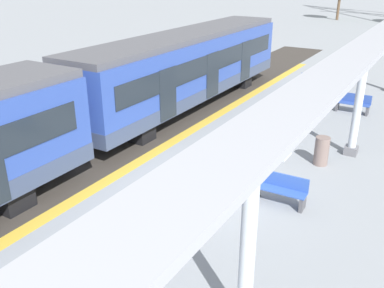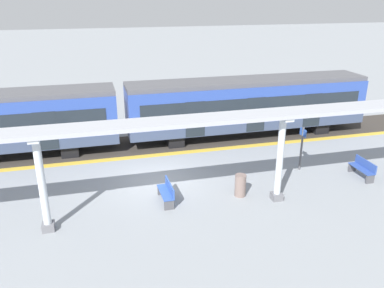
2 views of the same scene
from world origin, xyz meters
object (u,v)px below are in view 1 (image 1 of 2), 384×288
at_px(bench_far_end, 353,103).
at_px(platform_info_sign, 306,92).
at_px(canopy_pillar_second, 248,243).
at_px(bench_near_end, 281,189).
at_px(trash_bin, 322,151).
at_px(train_far_carriage, 188,68).
at_px(canopy_pillar_third, 358,104).

bearing_deg(bench_far_end, platform_info_sign, -121.78).
height_order(canopy_pillar_second, platform_info_sign, canopy_pillar_second).
bearing_deg(platform_info_sign, bench_near_end, -77.89).
xyz_separation_m(trash_bin, platform_info_sign, (-1.79, 3.84, 0.84)).
distance_m(bench_far_end, trash_bin, 6.30).
relative_size(canopy_pillar_second, bench_far_end, 2.48).
xyz_separation_m(train_far_carriage, bench_far_end, (6.96, 3.09, -1.39)).
xyz_separation_m(canopy_pillar_second, bench_near_end, (-1.00, 4.67, -1.45)).
bearing_deg(train_far_carriage, canopy_pillar_second, -54.20).
xyz_separation_m(canopy_pillar_second, canopy_pillar_third, (0.00, 9.19, 0.00)).
distance_m(canopy_pillar_third, platform_info_sign, 3.55).
height_order(bench_far_end, platform_info_sign, platform_info_sign).
bearing_deg(train_far_carriage, bench_near_end, -42.44).
bearing_deg(platform_info_sign, trash_bin, -65.01).
bearing_deg(canopy_pillar_second, bench_near_end, 102.14).
bearing_deg(canopy_pillar_second, trash_bin, 95.21).
bearing_deg(bench_near_end, platform_info_sign, 102.11).
distance_m(canopy_pillar_second, bench_far_end, 14.21).
relative_size(canopy_pillar_second, canopy_pillar_third, 1.00).
height_order(canopy_pillar_third, bench_near_end, canopy_pillar_third).
height_order(canopy_pillar_third, platform_info_sign, canopy_pillar_third).
height_order(train_far_carriage, bench_near_end, train_far_carriage).
distance_m(train_far_carriage, bench_far_end, 7.74).
bearing_deg(canopy_pillar_third, platform_info_sign, 135.49).
bearing_deg(canopy_pillar_third, train_far_carriage, 167.10).
bearing_deg(trash_bin, train_far_carriage, 156.14).
xyz_separation_m(train_far_carriage, canopy_pillar_second, (7.94, -11.01, 0.06)).
height_order(train_far_carriage, trash_bin, train_far_carriage).
bearing_deg(bench_near_end, bench_far_end, 89.86).
height_order(trash_bin, platform_info_sign, platform_info_sign).
height_order(bench_near_end, bench_far_end, same).
distance_m(train_far_carriage, bench_near_end, 9.50).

